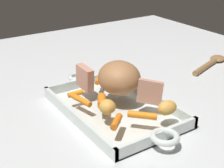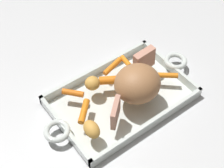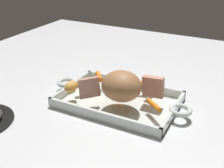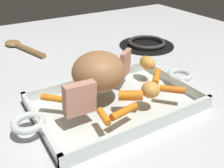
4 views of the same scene
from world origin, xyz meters
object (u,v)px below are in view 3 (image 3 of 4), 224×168
at_px(roast_slice_thin, 89,88).
at_px(potato_golden_large, 71,87).
at_px(roasting_dish, 118,100).
at_px(baby_carrot_northeast, 99,76).
at_px(baby_carrot_southeast, 154,105).
at_px(baby_carrot_long, 149,86).
at_px(pork_roast, 121,86).
at_px(baby_carrot_short, 87,83).
at_px(baby_carrot_center_right, 138,83).
at_px(roast_slice_outer, 153,87).
at_px(potato_corner, 112,78).
at_px(baby_carrot_southwest, 122,84).

xyz_separation_m(roast_slice_thin, potato_golden_large, (-0.07, 0.00, -0.01)).
bearing_deg(roasting_dish, baby_carrot_northeast, 148.46).
xyz_separation_m(baby_carrot_southeast, potato_golden_large, (-0.27, -0.03, 0.01)).
bearing_deg(baby_carrot_long, roast_slice_thin, -135.61).
height_order(roasting_dish, pork_roast, pork_roast).
distance_m(baby_carrot_short, baby_carrot_center_right, 0.17).
xyz_separation_m(pork_roast, roast_slice_thin, (-0.09, -0.03, -0.01)).
bearing_deg(baby_carrot_northeast, roast_slice_outer, -9.77).
bearing_deg(roasting_dish, baby_carrot_center_right, 68.87).
bearing_deg(roast_slice_thin, potato_corner, 83.25).
distance_m(baby_carrot_northeast, baby_carrot_southwest, 0.10).
distance_m(pork_roast, baby_carrot_short, 0.15).
relative_size(baby_carrot_northeast, baby_carrot_southeast, 0.86).
distance_m(roasting_dish, baby_carrot_short, 0.13).
bearing_deg(baby_carrot_short, baby_carrot_northeast, 81.17).
distance_m(roast_slice_outer, baby_carrot_northeast, 0.22).
distance_m(roast_slice_outer, baby_carrot_short, 0.23).
bearing_deg(baby_carrot_center_right, roast_slice_thin, -124.47).
relative_size(pork_roast, potato_corner, 2.97).
relative_size(baby_carrot_southwest, potato_golden_large, 0.99).
distance_m(pork_roast, roast_slice_thin, 0.10).
relative_size(roast_slice_outer, baby_carrot_center_right, 0.95).
distance_m(baby_carrot_southwest, potato_corner, 0.05).
distance_m(pork_roast, baby_carrot_northeast, 0.17).
relative_size(pork_roast, roast_slice_outer, 1.89).
relative_size(roast_slice_thin, potato_corner, 1.54).
relative_size(baby_carrot_southeast, potato_golden_large, 1.28).
bearing_deg(roast_slice_thin, roast_slice_outer, 28.95).
height_order(pork_roast, roast_slice_thin, pork_roast).
bearing_deg(potato_corner, baby_carrot_southeast, -25.90).
bearing_deg(baby_carrot_southwest, potato_corner, 164.74).
distance_m(baby_carrot_center_right, potato_golden_large, 0.22).
bearing_deg(baby_carrot_short, roast_slice_outer, 7.12).
xyz_separation_m(baby_carrot_southeast, baby_carrot_long, (-0.06, 0.11, -0.00)).
relative_size(roasting_dish, baby_carrot_northeast, 8.20).
bearing_deg(baby_carrot_long, baby_carrot_center_right, 171.35).
bearing_deg(roast_slice_thin, baby_carrot_short, 127.55).
xyz_separation_m(roasting_dish, baby_carrot_southeast, (0.13, -0.03, 0.03)).
height_order(baby_carrot_southwest, potato_golden_large, potato_golden_large).
distance_m(roast_slice_outer, baby_carrot_southeast, 0.07).
relative_size(pork_roast, baby_carrot_southeast, 1.85).
xyz_separation_m(baby_carrot_northeast, potato_corner, (0.06, -0.01, 0.01)).
relative_size(pork_roast, potato_golden_large, 2.37).
distance_m(baby_carrot_southwest, potato_golden_large, 0.17).
distance_m(roasting_dish, baby_carrot_long, 0.11).
relative_size(roast_slice_thin, baby_carrot_center_right, 0.93).
bearing_deg(roast_slice_outer, roast_slice_thin, -151.05).
xyz_separation_m(roast_slice_outer, potato_corner, (-0.16, 0.03, -0.01)).
relative_size(roasting_dish, baby_carrot_southeast, 7.06).
bearing_deg(roast_slice_thin, baby_carrot_center_right, 55.53).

